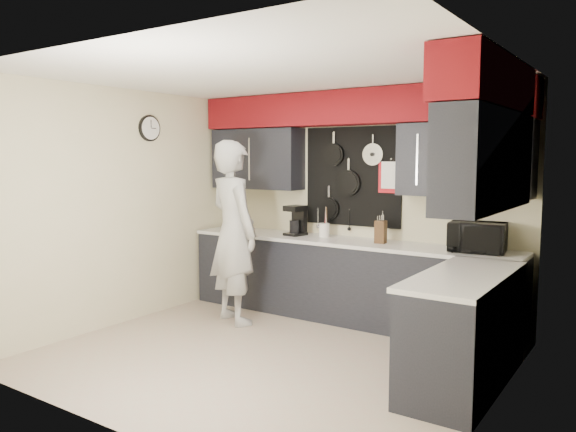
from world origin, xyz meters
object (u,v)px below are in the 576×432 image
Objects in this scene: microwave at (477,237)px; coffee_maker at (297,220)px; person at (233,232)px; knife_block at (381,232)px; utensil_crock at (324,230)px.

coffee_maker reaches higher than microwave.
person reaches higher than coffee_maker.
coffee_maker reaches higher than knife_block.
knife_block is 1.62m from person.
microwave is at bearing 7.55° from coffee_maker.
person is (-2.46, -0.78, -0.05)m from microwave.
coffee_maker is (-0.36, -0.04, 0.10)m from utensil_crock.
utensil_crock is 0.37m from coffee_maker.
person reaches higher than microwave.
microwave is at bearing -1.85° from utensil_crock.
person reaches higher than utensil_crock.
utensil_crock is (-0.74, 0.07, -0.04)m from knife_block.
knife_block is 0.75m from utensil_crock.
knife_block is at bearing -4.99° from utensil_crock.
coffee_maker is (-2.13, 0.02, 0.04)m from microwave.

